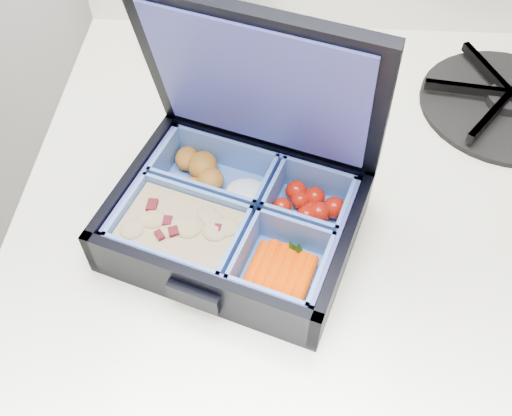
# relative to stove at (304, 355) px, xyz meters

# --- Properties ---
(stove) EXTENTS (0.66, 0.66, 0.98)m
(stove) POSITION_rel_stove_xyz_m (0.00, 0.00, 0.00)
(stove) COLOR white
(stove) RESTS_ON floor
(bento_box) EXTENTS (0.27, 0.24, 0.05)m
(bento_box) POSITION_rel_stove_xyz_m (-0.10, -0.09, 0.52)
(bento_box) COLOR black
(bento_box) RESTS_ON stove
(burner_grate) EXTENTS (0.23, 0.23, 0.03)m
(burner_grate) POSITION_rel_stove_xyz_m (0.21, 0.11, 0.51)
(burner_grate) COLOR black
(burner_grate) RESTS_ON stove
(burner_grate_rear) EXTENTS (0.21, 0.21, 0.02)m
(burner_grate_rear) POSITION_rel_stove_xyz_m (-0.16, 0.22, 0.50)
(burner_grate_rear) COLOR black
(burner_grate_rear) RESTS_ON stove
(fork) EXTENTS (0.15, 0.11, 0.01)m
(fork) POSITION_rel_stove_xyz_m (-0.01, 0.04, 0.49)
(fork) COLOR silver
(fork) RESTS_ON stove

